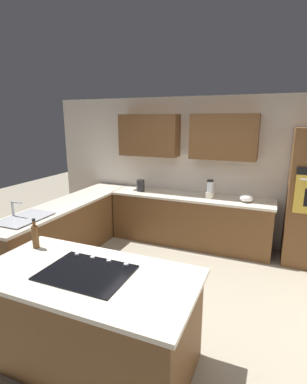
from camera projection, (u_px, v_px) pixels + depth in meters
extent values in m
plane|color=#9E937F|center=(159.00, 295.00, 3.74)|extent=(14.00, 14.00, 0.00)
cube|color=silver|center=(202.00, 170.00, 5.31)|extent=(6.00, 0.10, 2.60)
cube|color=brown|center=(224.00, 137.00, 4.81)|extent=(1.10, 0.34, 0.75)
cube|color=brown|center=(149.00, 135.00, 5.32)|extent=(1.10, 0.34, 0.75)
cube|color=brown|center=(189.00, 221.00, 5.22)|extent=(2.80, 0.60, 0.86)
cube|color=silver|center=(190.00, 197.00, 5.11)|extent=(2.84, 0.64, 0.04)
cube|color=brown|center=(70.00, 229.00, 4.81)|extent=(0.60, 2.90, 0.86)
cube|color=silver|center=(68.00, 203.00, 4.70)|extent=(0.64, 2.94, 0.04)
cube|color=brown|center=(89.00, 320.00, 2.64)|extent=(1.88, 0.91, 0.86)
cube|color=silver|center=(86.00, 275.00, 2.53)|extent=(1.96, 0.99, 0.04)
cube|color=#515456|center=(34.00, 215.00, 4.05)|extent=(0.40, 0.30, 0.02)
cube|color=#515456|center=(15.00, 223.00, 3.75)|extent=(0.40, 0.30, 0.02)
cube|color=#B7BABF|center=(25.00, 218.00, 3.90)|extent=(0.46, 0.70, 0.01)
cylinder|color=#B7BABF|center=(13.00, 210.00, 3.95)|extent=(0.03, 0.03, 0.22)
cylinder|color=#B7BABF|center=(16.00, 202.00, 3.89)|extent=(0.18, 0.02, 0.02)
cube|color=black|center=(86.00, 272.00, 2.53)|extent=(0.76, 0.56, 0.01)
cylinder|color=#B2B2B7|center=(126.00, 265.00, 2.63)|extent=(0.04, 0.04, 0.02)
cylinder|color=#B2B2B7|center=(109.00, 261.00, 2.69)|extent=(0.04, 0.04, 0.02)
cylinder|color=#B2B2B7|center=(93.00, 258.00, 2.76)|extent=(0.04, 0.04, 0.02)
cylinder|color=#B2B2B7|center=(77.00, 254.00, 2.83)|extent=(0.04, 0.04, 0.02)
cylinder|color=beige|center=(210.00, 195.00, 4.94)|extent=(0.15, 0.15, 0.11)
cylinder|color=silver|center=(210.00, 187.00, 4.90)|extent=(0.11, 0.11, 0.18)
cylinder|color=black|center=(210.00, 181.00, 4.88)|extent=(0.12, 0.12, 0.03)
ellipsoid|color=white|center=(246.00, 198.00, 4.71)|extent=(0.23, 0.23, 0.13)
cylinder|color=#262628|center=(141.00, 185.00, 5.41)|extent=(0.15, 0.15, 0.21)
cylinder|color=brown|center=(35.00, 237.00, 3.00)|extent=(0.07, 0.07, 0.24)
cylinder|color=brown|center=(34.00, 223.00, 2.97)|extent=(0.03, 0.03, 0.06)
cylinder|color=black|center=(34.00, 220.00, 2.96)|extent=(0.03, 0.03, 0.02)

